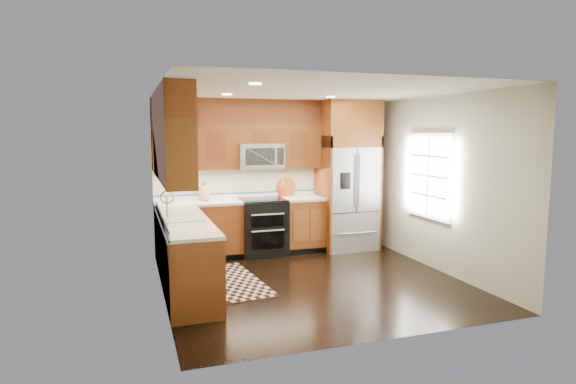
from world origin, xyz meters
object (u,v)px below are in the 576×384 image
object	(u,v)px
utensil_crock	(282,190)
knife_block	(204,193)
range	(263,227)
refrigerator	(348,175)
rug	(222,282)

from	to	relation	value
utensil_crock	knife_block	bearing A→B (deg)	-176.20
range	knife_block	xyz separation A→B (m)	(-0.94, 0.18, 0.60)
refrigerator	utensil_crock	size ratio (longest dim) A/B	8.05
utensil_crock	rug	bearing A→B (deg)	-130.90
range	rug	world-z (taller)	range
refrigerator	knife_block	xyz separation A→B (m)	(-2.49, 0.22, -0.24)
utensil_crock	range	bearing A→B (deg)	-148.40
refrigerator	rug	xyz separation A→B (m)	(-2.50, -1.30, -1.30)
knife_block	refrigerator	bearing A→B (deg)	-4.97
refrigerator	utensil_crock	xyz separation A→B (m)	(-1.11, 0.31, -0.25)
rug	utensil_crock	bearing A→B (deg)	43.29
range	knife_block	bearing A→B (deg)	169.28
rug	utensil_crock	size ratio (longest dim) A/B	5.23
refrigerator	utensil_crock	world-z (taller)	refrigerator
refrigerator	rug	size ratio (longest dim) A/B	1.54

